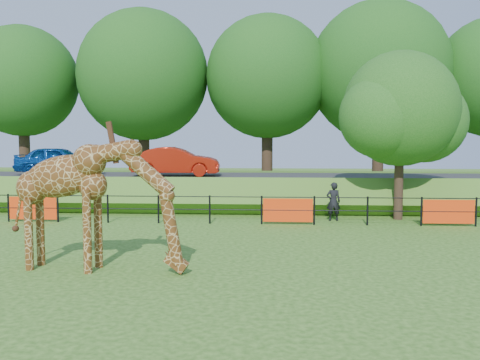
{
  "coord_description": "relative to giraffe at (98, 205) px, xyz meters",
  "views": [
    {
      "loc": [
        2.49,
        -12.28,
        3.33
      ],
      "look_at": [
        1.41,
        4.26,
        2.0
      ],
      "focal_mm": 40.0,
      "sensor_mm": 36.0,
      "label": 1
    }
  ],
  "objects": [
    {
      "name": "car_blue",
      "position": [
        -6.6,
        13.6,
        0.49
      ],
      "size": [
        4.25,
        1.72,
        1.45
      ],
      "primitive_type": "imported",
      "rotation": [
        0.0,
        0.0,
        1.58
      ],
      "color": "#1452A9",
      "rests_on": "road"
    },
    {
      "name": "car_red",
      "position": [
        -0.49,
        13.13,
        0.48
      ],
      "size": [
        4.39,
        1.74,
        1.42
      ],
      "primitive_type": "imported",
      "rotation": [
        0.0,
        0.0,
        1.62
      ],
      "color": "red",
      "rests_on": "road"
    },
    {
      "name": "road",
      "position": [
        1.89,
        13.38,
        -0.29
      ],
      "size": [
        40.0,
        5.0,
        0.12
      ],
      "primitive_type": "cube",
      "color": "#333235",
      "rests_on": "embankment"
    },
    {
      "name": "ground",
      "position": [
        1.89,
        -0.62,
        -1.65
      ],
      "size": [
        90.0,
        90.0,
        0.0
      ],
      "primitive_type": "plane",
      "color": "#295415",
      "rests_on": "ground"
    },
    {
      "name": "bg_tree_line",
      "position": [
        3.78,
        21.38,
        5.55
      ],
      "size": [
        37.3,
        8.8,
        11.82
      ],
      "color": "#322016",
      "rests_on": "ground"
    },
    {
      "name": "tree_east",
      "position": [
        9.49,
        9.01,
        2.63
      ],
      "size": [
        5.4,
        4.71,
        6.76
      ],
      "color": "#322016",
      "rests_on": "ground"
    },
    {
      "name": "giraffe",
      "position": [
        0.0,
        0.0,
        0.0
      ],
      "size": [
        4.68,
        1.41,
        3.3
      ],
      "primitive_type": null,
      "rotation": [
        0.0,
        0.0,
        -0.12
      ],
      "color": "#5E3413",
      "rests_on": "ground"
    },
    {
      "name": "embankment",
      "position": [
        1.89,
        14.88,
        -1.0
      ],
      "size": [
        40.0,
        9.0,
        1.3
      ],
      "primitive_type": "cube",
      "color": "#295415",
      "rests_on": "ground"
    },
    {
      "name": "visitor",
      "position": [
        6.73,
        8.43,
        -0.88
      ],
      "size": [
        0.59,
        0.41,
        1.55
      ],
      "primitive_type": "imported",
      "rotation": [
        0.0,
        0.0,
        3.21
      ],
      "color": "black",
      "rests_on": "ground"
    },
    {
      "name": "perimeter_fence",
      "position": [
        1.89,
        7.38,
        -1.1
      ],
      "size": [
        28.07,
        0.1,
        1.1
      ],
      "primitive_type": null,
      "color": "black",
      "rests_on": "ground"
    }
  ]
}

